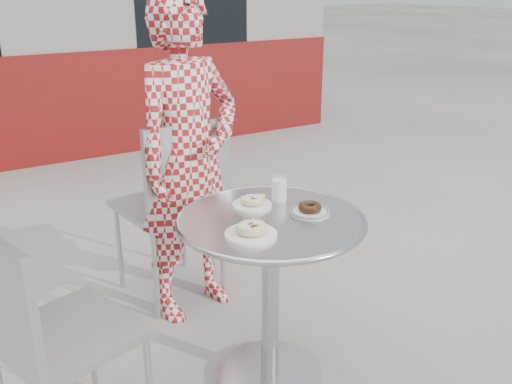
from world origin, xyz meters
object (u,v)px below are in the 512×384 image
plate_far (253,202)px  plate_near (251,231)px  seated_person (189,160)px  plate_checker (310,210)px  chair_left (71,380)px  bistro_table (271,260)px  chair_far (171,241)px  milk_cup (279,189)px

plate_far → plate_near: 0.29m
seated_person → plate_checker: bearing=-91.0°
chair_left → plate_near: 0.83m
seated_person → plate_near: 0.82m
bistro_table → chair_left: chair_left is taller
plate_checker → chair_left: bearing=174.2°
chair_left → seated_person: seated_person is taller
plate_near → plate_checker: bearing=11.5°
bistro_table → plate_near: size_ratio=3.96×
chair_left → seated_person: (0.79, 0.65, 0.52)m
bistro_table → plate_far: (0.00, 0.14, 0.20)m
seated_person → bistro_table: bearing=-102.5°
bistro_table → chair_left: 0.85m
chair_far → plate_far: bearing=87.5°
chair_far → milk_cup: chair_far is taller
bistro_table → chair_far: size_ratio=0.76×
bistro_table → milk_cup: size_ratio=6.96×
chair_far → chair_left: size_ratio=1.09×
plate_checker → plate_far: bearing=130.1°
seated_person → milk_cup: size_ratio=14.76×
plate_checker → plate_near: bearing=-168.5°
milk_cup → plate_near: bearing=-139.2°
seated_person → plate_checker: 0.77m
milk_cup → chair_left: bearing=-175.0°
chair_far → milk_cup: bearing=96.8°
chair_far → plate_near: bearing=77.4°
milk_cup → seated_person: bearing=104.2°
chair_far → seated_person: bearing=96.2°
plate_checker → milk_cup: bearing=98.7°
chair_left → milk_cup: size_ratio=8.44×
seated_person → plate_far: seated_person is taller
seated_person → plate_near: size_ratio=8.41×
chair_far → plate_checker: bearing=95.8°
chair_left → chair_far: bearing=-59.4°
plate_near → plate_checker: 0.31m
bistro_table → plate_far: bearing=89.7°
bistro_table → plate_checker: size_ratio=4.64×
plate_near → bistro_table: bearing=34.0°
chair_far → chair_left: bearing=40.9°
bistro_table → chair_left: (-0.80, 0.06, -0.29)m
plate_far → milk_cup: milk_cup is taller
seated_person → chair_far: bearing=89.4°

